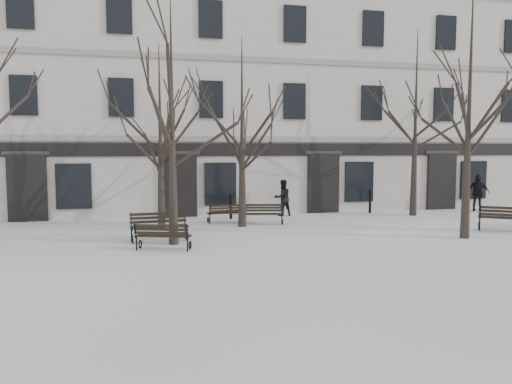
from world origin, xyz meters
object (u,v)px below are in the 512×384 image
object	(u,v)px
bench_3	(263,213)
tree_2	(470,77)
tree_1	(172,93)
bench_4	(227,213)
bench_0	(159,225)
bench_2	(507,217)
bench_1	(163,235)

from	to	relation	value
bench_3	tree_2	bearing A→B (deg)	-25.99
tree_1	bench_4	size ratio (longest dim) A/B	4.70
bench_0	bench_2	world-z (taller)	bench_2
tree_1	bench_1	bearing A→B (deg)	-112.56
bench_2	bench_3	bearing A→B (deg)	10.05
bench_4	bench_1	bearing A→B (deg)	55.44
tree_1	bench_2	size ratio (longest dim) A/B	3.94
bench_1	bench_2	size ratio (longest dim) A/B	0.89
tree_1	bench_4	xyz separation A→B (m)	(2.50, 4.24, -4.50)
bench_3	bench_4	size ratio (longest dim) A/B	1.03
tree_2	bench_3	world-z (taller)	tree_2
bench_2	bench_4	world-z (taller)	bench_2
bench_2	bench_1	bearing A→B (deg)	37.52
tree_2	bench_1	distance (m)	11.67
bench_3	bench_1	bearing A→B (deg)	-121.72
bench_4	bench_2	bearing A→B (deg)	150.08
tree_2	bench_4	bearing A→B (deg)	144.66
tree_1	bench_3	world-z (taller)	tree_1
bench_1	bench_3	distance (m)	6.27
tree_2	bench_0	distance (m)	11.84
bench_1	bench_4	world-z (taller)	bench_1
tree_2	bench_1	size ratio (longest dim) A/B	5.02
bench_0	bench_4	xyz separation A→B (m)	(2.95, 3.52, -0.08)
bench_0	bench_2	bearing A→B (deg)	-8.97
tree_1	bench_2	bearing A→B (deg)	-1.39
bench_0	bench_3	world-z (taller)	bench_0
bench_2	tree_2	bearing A→B (deg)	53.79
bench_1	bench_4	xyz separation A→B (m)	(2.89, 5.18, -0.02)
tree_1	bench_1	xyz separation A→B (m)	(-0.39, -0.94, -4.48)
tree_1	bench_4	distance (m)	6.67
tree_1	tree_2	xyz separation A→B (m)	(10.08, -1.13, 0.66)
tree_1	tree_2	world-z (taller)	tree_2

